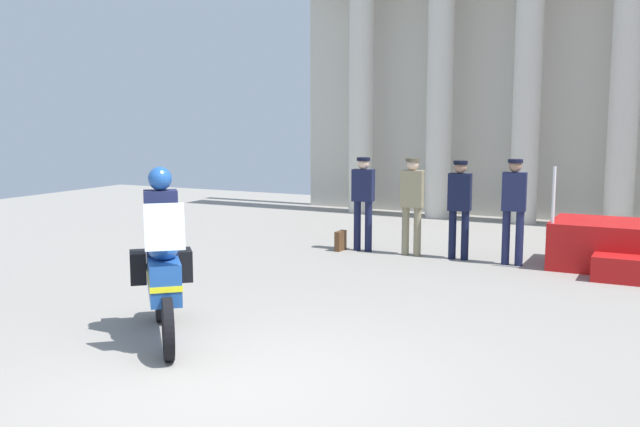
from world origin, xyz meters
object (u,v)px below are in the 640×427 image
Objects in this scene: officer_in_row_2 at (459,202)px; briefcase_on_ground at (340,241)px; officer_in_row_1 at (412,198)px; motorcycle_with_rider at (163,267)px; officer_in_row_3 at (514,203)px; officer_in_row_0 at (363,196)px.

briefcase_on_ground is (-2.15, -0.17, -0.82)m from officer_in_row_2.
officer_in_row_1 is at bearing -4.35° from officer_in_row_2.
briefcase_on_ground is (-0.45, 5.59, -0.61)m from motorcycle_with_rider.
officer_in_row_1 is 0.84m from officer_in_row_2.
officer_in_row_3 is 4.86× the size of briefcase_on_ground.
motorcycle_with_rider is at bearing 58.99° from officer_in_row_3.
motorcycle_with_rider is (-2.64, -5.68, -0.24)m from officer_in_row_3.
officer_in_row_0 is 2.71m from officer_in_row_3.
officer_in_row_1 is 1.77m from officer_in_row_3.
officer_in_row_3 is at bearing 113.44° from motorcycle_with_rider.
motorcycle_with_rider is (0.07, -5.74, -0.21)m from officer_in_row_0.
officer_in_row_2 is at bearing 4.47° from briefcase_on_ground.
officer_in_row_2 is at bearing 174.56° from officer_in_row_0.
motorcycle_with_rider is at bearing -85.43° from briefcase_on_ground.
officer_in_row_1 reaches higher than officer_in_row_0.
officer_in_row_3 is (2.70, -0.06, 0.02)m from officer_in_row_0.
officer_in_row_0 is at bearing 139.01° from motorcycle_with_rider.
officer_in_row_0 is 1.78m from officer_in_row_2.
officer_in_row_0 reaches higher than briefcase_on_ground.
officer_in_row_1 is (0.93, -0.00, 0.00)m from officer_in_row_0.
officer_in_row_1 is 5.80m from motorcycle_with_rider.
officer_in_row_3 is at bearing 1.68° from briefcase_on_ground.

